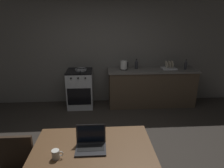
# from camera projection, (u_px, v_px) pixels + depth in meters

# --- Properties ---
(ground_plane) EXTENTS (12.00, 12.00, 0.00)m
(ground_plane) POSITION_uv_depth(u_px,v_px,m) (104.00, 161.00, 2.99)
(ground_plane) COLOR #2D2823
(back_wall) EXTENTS (6.40, 0.10, 2.56)m
(back_wall) POSITION_uv_depth(u_px,v_px,m) (113.00, 52.00, 4.87)
(back_wall) COLOR slate
(back_wall) RESTS_ON ground_plane
(kitchen_counter) EXTENTS (2.16, 0.64, 0.92)m
(kitchen_counter) POSITION_uv_depth(u_px,v_px,m) (151.00, 87.00, 4.85)
(kitchen_counter) COLOR #4C3D2D
(kitchen_counter) RESTS_ON ground_plane
(stove_oven) EXTENTS (0.60, 0.62, 0.92)m
(stove_oven) POSITION_uv_depth(u_px,v_px,m) (80.00, 89.00, 4.75)
(stove_oven) COLOR #B7BABF
(stove_oven) RESTS_ON ground_plane
(dining_table) EXTENTS (1.29, 0.85, 0.76)m
(dining_table) POSITION_uv_depth(u_px,v_px,m) (93.00, 154.00, 2.10)
(dining_table) COLOR brown
(dining_table) RESTS_ON ground_plane
(laptop) EXTENTS (0.32, 0.25, 0.23)m
(laptop) POSITION_uv_depth(u_px,v_px,m) (91.00, 144.00, 2.07)
(laptop) COLOR #232326
(laptop) RESTS_ON dining_table
(electric_kettle) EXTENTS (0.19, 0.17, 0.22)m
(electric_kettle) POSITION_uv_depth(u_px,v_px,m) (124.00, 65.00, 4.63)
(electric_kettle) COLOR black
(electric_kettle) RESTS_ON kitchen_counter
(bottle) EXTENTS (0.07, 0.07, 0.25)m
(bottle) POSITION_uv_depth(u_px,v_px,m) (186.00, 65.00, 4.67)
(bottle) COLOR #2D2D33
(bottle) RESTS_ON kitchen_counter
(frying_pan) EXTENTS (0.28, 0.45, 0.05)m
(frying_pan) POSITION_uv_depth(u_px,v_px,m) (81.00, 70.00, 4.57)
(frying_pan) COLOR gray
(frying_pan) RESTS_ON stove_oven
(coffee_mug) EXTENTS (0.11, 0.08, 0.09)m
(coffee_mug) POSITION_uv_depth(u_px,v_px,m) (56.00, 154.00, 1.91)
(coffee_mug) COLOR silver
(coffee_mug) RESTS_ON dining_table
(dish_rack) EXTENTS (0.34, 0.26, 0.21)m
(dish_rack) POSITION_uv_depth(u_px,v_px,m) (169.00, 67.00, 4.72)
(dish_rack) COLOR silver
(dish_rack) RESTS_ON kitchen_counter
(bottle_b) EXTENTS (0.08, 0.08, 0.24)m
(bottle_b) POSITION_uv_depth(u_px,v_px,m) (136.00, 64.00, 4.73)
(bottle_b) COLOR #2D2D33
(bottle_b) RESTS_ON kitchen_counter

